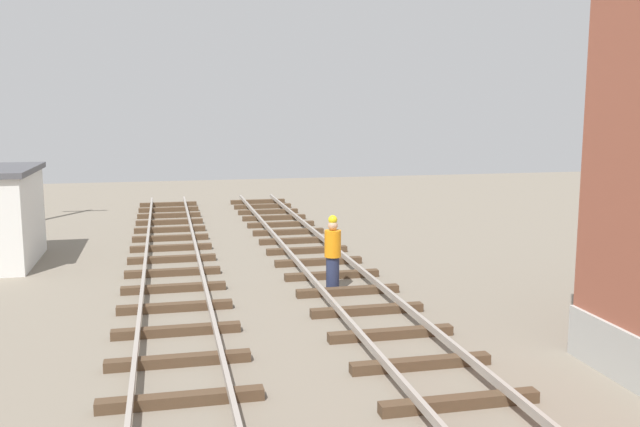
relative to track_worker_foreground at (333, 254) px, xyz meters
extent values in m
cube|color=#4C3826|center=(0.27, -6.88, -0.84)|extent=(2.50, 0.24, 0.18)
cube|color=#4C3826|center=(0.27, -5.27, -0.84)|extent=(2.50, 0.24, 0.18)
cube|color=#4C3826|center=(0.27, -3.65, -0.84)|extent=(2.50, 0.24, 0.18)
cube|color=#4C3826|center=(0.27, -2.04, -0.84)|extent=(2.50, 0.24, 0.18)
cube|color=#4C3826|center=(0.27, -0.42, -0.84)|extent=(2.50, 0.24, 0.18)
cube|color=#4C3826|center=(0.27, 1.19, -0.84)|extent=(2.50, 0.24, 0.18)
cube|color=#4C3826|center=(0.27, 2.81, -0.84)|extent=(2.50, 0.24, 0.18)
cube|color=#4C3826|center=(0.27, 4.42, -0.84)|extent=(2.50, 0.24, 0.18)
cube|color=#4C3826|center=(0.27, 6.04, -0.84)|extent=(2.50, 0.24, 0.18)
cube|color=#4C3826|center=(0.27, 7.65, -0.84)|extent=(2.50, 0.24, 0.18)
cube|color=#4C3826|center=(0.27, 9.27, -0.84)|extent=(2.50, 0.24, 0.18)
cube|color=#4C3826|center=(0.27, 10.89, -0.84)|extent=(2.50, 0.24, 0.18)
cube|color=#4C3826|center=(0.27, 12.50, -0.84)|extent=(2.50, 0.24, 0.18)
cube|color=#4C3826|center=(0.27, 14.12, -0.84)|extent=(2.50, 0.24, 0.18)
cube|color=#4C3826|center=(0.27, 15.73, -0.84)|extent=(2.50, 0.24, 0.18)
cube|color=#4C3826|center=(-3.78, -5.87, -0.84)|extent=(2.50, 0.24, 0.18)
cube|color=#4C3826|center=(-3.78, -4.21, -0.84)|extent=(2.50, 0.24, 0.18)
cube|color=#4C3826|center=(-3.78, -2.55, -0.84)|extent=(2.50, 0.24, 0.18)
cube|color=#4C3826|center=(-3.78, -0.89, -0.84)|extent=(2.50, 0.24, 0.18)
cube|color=#4C3826|center=(-3.78, 0.77, -0.84)|extent=(2.50, 0.24, 0.18)
cube|color=#4C3826|center=(-3.78, 2.43, -0.84)|extent=(2.50, 0.24, 0.18)
cube|color=#4C3826|center=(-3.78, 4.09, -0.84)|extent=(2.50, 0.24, 0.18)
cube|color=#4C3826|center=(-3.78, 5.75, -0.84)|extent=(2.50, 0.24, 0.18)
cube|color=#4C3826|center=(-3.78, 7.41, -0.84)|extent=(2.50, 0.24, 0.18)
cube|color=#4C3826|center=(-3.78, 9.07, -0.84)|extent=(2.50, 0.24, 0.18)
cube|color=#4C3826|center=(-3.78, 10.73, -0.84)|extent=(2.50, 0.24, 0.18)
cube|color=#4C3826|center=(-3.78, 12.39, -0.84)|extent=(2.50, 0.24, 0.18)
cube|color=#4C3826|center=(-3.78, 14.05, -0.84)|extent=(2.50, 0.24, 0.18)
cube|color=#4C3826|center=(-3.78, 15.71, -0.84)|extent=(2.50, 0.24, 0.18)
cylinder|color=#262D4C|center=(0.00, 0.00, -0.50)|extent=(0.32, 0.32, 0.85)
cylinder|color=orange|center=(0.00, 0.00, 0.25)|extent=(0.40, 0.40, 0.65)
sphere|color=tan|center=(0.00, 0.00, 0.69)|extent=(0.24, 0.24, 0.24)
sphere|color=yellow|center=(0.00, 0.00, 0.83)|extent=(0.22, 0.22, 0.22)
camera|label=1|loc=(-3.92, -15.97, 3.52)|focal=38.97mm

